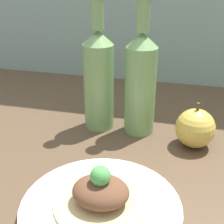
# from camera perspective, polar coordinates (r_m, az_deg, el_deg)

# --- Properties ---
(ground_plane) EXTENTS (1.80, 1.10, 0.04)m
(ground_plane) POSITION_cam_1_polar(r_m,az_deg,el_deg) (0.60, -7.28, -12.02)
(ground_plane) COLOR brown
(plate) EXTENTS (0.24, 0.24, 0.02)m
(plate) POSITION_cam_1_polar(r_m,az_deg,el_deg) (0.49, -2.03, -16.92)
(plate) COLOR silver
(plate) RESTS_ON ground_plane
(plated_food) EXTENTS (0.14, 0.14, 0.07)m
(plated_food) POSITION_cam_1_polar(r_m,az_deg,el_deg) (0.48, -2.08, -14.58)
(plated_food) COLOR #D6BC7F
(plated_food) RESTS_ON plate
(cider_bottle_left) EXTENTS (0.07, 0.07, 0.30)m
(cider_bottle_left) POSITION_cam_1_polar(r_m,az_deg,el_deg) (0.69, -2.31, 6.37)
(cider_bottle_left) COLOR #729E5B
(cider_bottle_left) RESTS_ON ground_plane
(cider_bottle_right) EXTENTS (0.07, 0.07, 0.30)m
(cider_bottle_right) POSITION_cam_1_polar(r_m,az_deg,el_deg) (0.67, 5.26, 5.73)
(cider_bottle_right) COLOR #729E5B
(cider_bottle_right) RESTS_ON ground_plane
(apple) EXTENTS (0.08, 0.08, 0.10)m
(apple) POSITION_cam_1_polar(r_m,az_deg,el_deg) (0.66, 14.97, -2.87)
(apple) COLOR gold
(apple) RESTS_ON ground_plane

